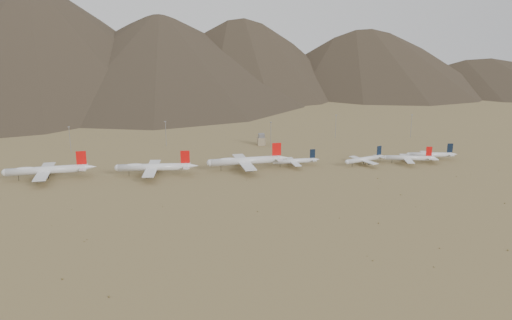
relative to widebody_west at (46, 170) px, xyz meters
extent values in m
plane|color=#9C8550|center=(158.63, -27.45, -7.27)|extent=(3000.00, 3000.00, 0.00)
cylinder|color=silver|center=(-0.30, -0.03, -0.08)|extent=(59.41, 10.98, 6.11)
sphere|color=silver|center=(-29.75, -2.47, -0.08)|extent=(5.99, 5.99, 5.99)
cone|color=silver|center=(32.69, 2.71, 0.38)|extent=(11.06, 6.36, 5.50)
cube|color=silver|center=(-1.48, -0.12, -0.99)|extent=(13.91, 54.78, 0.76)
cube|color=silver|center=(27.97, 2.32, 0.53)|extent=(7.01, 20.96, 0.37)
cube|color=red|center=(26.80, 2.23, 8.39)|extent=(7.70, 1.18, 10.84)
cylinder|color=black|center=(-20.92, -1.74, -5.20)|extent=(0.39, 0.39, 4.14)
cylinder|color=black|center=(0.75, 1.59, -5.20)|extent=(0.49, 0.49, 4.14)
cylinder|color=black|center=(1.00, -1.45, -5.20)|extent=(0.49, 0.49, 4.14)
ellipsoid|color=silver|center=(-15.62, -1.30, 1.60)|extent=(19.23, 6.13, 3.66)
cylinder|color=slate|center=(-2.38, 10.68, -2.51)|extent=(6.12, 3.23, 2.75)
cylinder|color=slate|center=(-0.58, -10.92, -2.51)|extent=(6.12, 3.23, 2.75)
cylinder|color=slate|center=(-3.18, 20.40, -2.51)|extent=(6.12, 3.23, 2.75)
cylinder|color=slate|center=(0.23, -20.64, -2.51)|extent=(6.12, 3.23, 2.75)
cylinder|color=silver|center=(83.24, -3.08, -0.41)|extent=(56.62, 10.23, 5.82)
sphere|color=silver|center=(55.16, -0.87, -0.41)|extent=(5.71, 5.71, 5.71)
cone|color=silver|center=(114.69, -5.56, 0.02)|extent=(10.52, 6.02, 5.24)
cube|color=silver|center=(82.11, -2.99, -1.29)|extent=(13.04, 52.19, 0.73)
cube|color=silver|center=(110.20, -5.20, 0.17)|extent=(6.60, 19.96, 0.35)
cube|color=red|center=(109.07, -5.11, 7.66)|extent=(7.34, 1.10, 10.33)
cylinder|color=black|center=(63.58, -1.53, -5.30)|extent=(0.38, 0.38, 3.94)
cylinder|color=black|center=(84.48, -1.72, -5.30)|extent=(0.47, 0.47, 3.94)
cylinder|color=black|center=(84.25, -4.62, -5.30)|extent=(0.47, 0.47, 3.94)
ellipsoid|color=silver|center=(68.63, -1.93, 1.19)|extent=(18.32, 5.77, 3.49)
cylinder|color=slate|center=(82.93, 7.30, -2.73)|extent=(5.82, 3.05, 2.62)
cylinder|color=slate|center=(81.30, -13.29, -2.73)|extent=(5.82, 3.05, 2.62)
cylinder|color=slate|center=(83.65, 16.57, -2.73)|extent=(5.82, 3.05, 2.62)
cylinder|color=slate|center=(80.57, -22.56, -2.73)|extent=(5.82, 3.05, 2.62)
cylinder|color=silver|center=(159.67, 3.69, 0.02)|extent=(60.20, 10.98, 6.19)
sphere|color=silver|center=(129.81, 1.28, 0.02)|extent=(6.07, 6.07, 6.07)
cone|color=silver|center=(193.10, 6.38, 0.48)|extent=(11.19, 6.42, 5.57)
cube|color=silver|center=(158.47, 3.59, -0.91)|extent=(13.96, 55.50, 0.77)
cube|color=silver|center=(188.33, 6.00, 0.64)|extent=(7.05, 21.23, 0.37)
cube|color=red|center=(187.13, 5.90, 8.60)|extent=(7.81, 1.18, 10.98)
cylinder|color=black|center=(138.77, 2.00, -5.17)|extent=(0.40, 0.40, 4.19)
cylinder|color=black|center=(160.74, 5.32, -5.17)|extent=(0.50, 0.50, 4.19)
cylinder|color=black|center=(160.99, 2.24, -5.17)|extent=(0.50, 0.50, 4.19)
ellipsoid|color=silver|center=(144.14, 2.43, 1.72)|extent=(19.48, 6.17, 3.71)
cylinder|color=slate|center=(157.59, 14.54, -2.44)|extent=(6.19, 3.26, 2.79)
cylinder|color=slate|center=(159.35, -7.36, -2.44)|extent=(6.19, 3.26, 2.79)
cylinder|color=slate|center=(156.80, 24.39, -2.44)|extent=(6.19, 3.26, 2.79)
cylinder|color=slate|center=(160.15, -17.21, -2.44)|extent=(6.19, 3.26, 2.79)
cylinder|color=silver|center=(202.86, 6.45, -2.65)|extent=(36.10, 5.80, 3.90)
sphere|color=silver|center=(184.92, 5.50, -2.65)|extent=(3.82, 3.82, 3.82)
cone|color=silver|center=(222.96, 7.52, -2.35)|extent=(6.65, 3.85, 3.51)
cube|color=silver|center=(202.15, 6.41, -3.23)|extent=(7.37, 31.07, 0.49)
cube|color=silver|center=(220.09, 7.36, -2.26)|extent=(3.85, 11.86, 0.23)
cube|color=black|center=(219.37, 7.33, 3.15)|extent=(4.68, 0.60, 7.70)
cylinder|color=black|center=(190.30, 5.79, -5.93)|extent=(0.41, 0.41, 2.67)
cylinder|color=black|center=(203.53, 7.46, -5.93)|extent=(0.51, 0.51, 2.67)
cylinder|color=black|center=(203.63, 5.52, -5.93)|extent=(0.51, 0.51, 2.67)
cylinder|color=slate|center=(201.69, 15.03, -4.20)|extent=(3.68, 1.94, 1.76)
cylinder|color=slate|center=(202.60, -2.20, -4.20)|extent=(3.68, 1.94, 1.76)
cylinder|color=silver|center=(264.62, 1.91, -2.45)|extent=(36.57, 16.75, 4.07)
sphere|color=silver|center=(247.04, -4.56, -2.45)|extent=(3.99, 3.99, 3.99)
cone|color=silver|center=(284.31, 9.15, -2.15)|extent=(7.59, 5.76, 3.66)
cube|color=silver|center=(263.92, 1.65, -3.06)|extent=(16.71, 32.21, 0.51)
cube|color=silver|center=(281.50, 8.12, -2.04)|extent=(7.38, 12.62, 0.24)
cube|color=black|center=(280.80, 7.86, 3.60)|extent=(4.70, 2.03, 8.03)
cylinder|color=black|center=(252.31, -2.62, -5.88)|extent=(0.43, 0.43, 2.78)
cylinder|color=black|center=(264.97, 3.12, -5.88)|extent=(0.54, 0.54, 2.78)
cylinder|color=black|center=(265.68, 1.21, -5.88)|extent=(0.54, 0.54, 2.78)
cylinder|color=slate|center=(260.81, 10.09, -4.07)|extent=(4.15, 3.01, 1.83)
cylinder|color=slate|center=(267.02, -6.79, -4.07)|extent=(4.15, 3.01, 1.83)
cylinder|color=silver|center=(304.62, -0.09, -2.26)|extent=(38.94, 12.84, 4.23)
sphere|color=silver|center=(285.62, 4.26, -2.26)|extent=(4.15, 4.15, 4.15)
cone|color=silver|center=(325.90, -4.97, -1.94)|extent=(7.69, 5.28, 3.81)
cube|color=silver|center=(303.86, 0.08, -2.89)|extent=(13.55, 33.96, 0.53)
cube|color=silver|center=(322.86, -4.28, -1.83)|extent=(6.26, 13.16, 0.25)
cube|color=red|center=(322.10, -4.10, 4.04)|extent=(5.02, 1.50, 8.35)
cylinder|color=black|center=(291.32, 2.96, -5.82)|extent=(0.45, 0.45, 2.90)
cylinder|color=black|center=(305.62, 0.76, -5.82)|extent=(0.56, 0.56, 2.90)
cylinder|color=black|center=(305.14, -1.30, -5.82)|extent=(0.56, 0.56, 2.90)
cylinder|color=slate|center=(305.95, 9.20, -3.94)|extent=(4.23, 2.73, 1.90)
cylinder|color=slate|center=(301.77, -9.04, -3.94)|extent=(4.23, 2.73, 1.90)
cylinder|color=silver|center=(329.72, 7.87, -2.29)|extent=(38.94, 10.12, 4.21)
sphere|color=silver|center=(310.57, 10.85, -2.29)|extent=(4.12, 4.12, 4.12)
cone|color=silver|center=(351.17, 4.53, -1.97)|extent=(7.48, 4.82, 3.79)
cube|color=silver|center=(328.96, 7.99, -2.92)|extent=(11.24, 33.78, 0.53)
cube|color=silver|center=(348.11, 5.01, -1.86)|extent=(5.39, 13.01, 0.25)
cube|color=black|center=(347.34, 5.13, 3.97)|extent=(5.04, 1.15, 8.31)
cylinder|color=black|center=(316.32, 9.96, -5.83)|extent=(0.44, 0.44, 2.88)
cylinder|color=black|center=(330.65, 8.79, -5.83)|extent=(0.55, 0.55, 2.88)
cylinder|color=black|center=(330.33, 6.71, -5.83)|extent=(0.55, 0.55, 2.88)
cylinder|color=slate|center=(330.39, 17.18, -3.96)|extent=(4.12, 2.47, 1.89)
cylinder|color=slate|center=(327.53, -1.20, -3.96)|extent=(4.12, 2.47, 1.89)
cube|color=gray|center=(188.63, 92.55, -3.27)|extent=(8.00, 8.00, 8.00)
cube|color=slate|center=(188.63, 92.55, 2.73)|extent=(6.00, 6.00, 4.00)
cylinder|color=gray|center=(1.31, 89.28, 5.23)|extent=(0.50, 0.50, 25.00)
cube|color=gray|center=(1.31, 89.28, 18.03)|extent=(2.00, 0.60, 0.80)
cylinder|color=gray|center=(91.87, 103.70, 5.23)|extent=(0.50, 0.50, 25.00)
cube|color=gray|center=(91.87, 103.70, 18.03)|extent=(2.00, 0.60, 0.80)
cylinder|color=gray|center=(196.58, 82.87, 5.23)|extent=(0.50, 0.50, 25.00)
cube|color=gray|center=(196.58, 82.87, 18.03)|extent=(2.00, 0.60, 0.80)
cylinder|color=gray|center=(275.13, 115.38, 5.23)|extent=(0.50, 0.50, 25.00)
cube|color=gray|center=(275.13, 115.38, 18.03)|extent=(2.00, 0.60, 0.80)
cylinder|color=gray|center=(357.52, 103.80, 5.23)|extent=(0.50, 0.50, 25.00)
cube|color=gray|center=(357.52, 103.80, 18.03)|extent=(2.00, 0.60, 0.80)
ellipsoid|color=brown|center=(260.05, -41.10, -6.91)|extent=(0.97, 0.97, 0.73)
ellipsoid|color=brown|center=(258.95, -49.59, -7.10)|extent=(0.63, 0.63, 0.33)
ellipsoid|color=brown|center=(-21.47, -45.19, -7.01)|extent=(0.64, 0.64, 0.51)
ellipsoid|color=brown|center=(153.46, -100.17, -6.93)|extent=(0.78, 0.78, 0.69)
ellipsoid|color=brown|center=(369.33, -35.27, -7.06)|extent=(0.57, 0.57, 0.42)
ellipsoid|color=brown|center=(322.25, -111.17, -6.90)|extent=(0.94, 0.94, 0.73)
ellipsoid|color=brown|center=(50.12, -132.07, -7.04)|extent=(0.81, 0.81, 0.46)
ellipsoid|color=brown|center=(199.14, -174.65, -7.11)|extent=(0.56, 0.56, 0.32)
ellipsoid|color=brown|center=(223.02, -132.04, -6.90)|extent=(0.82, 0.82, 0.73)
ellipsoid|color=brown|center=(324.87, -46.12, -7.07)|extent=(0.65, 0.65, 0.40)
ellipsoid|color=brown|center=(276.06, -179.89, -6.85)|extent=(0.95, 0.95, 0.84)
ellipsoid|color=brown|center=(32.90, -77.02, -7.07)|extent=(0.63, 0.63, 0.39)
ellipsoid|color=brown|center=(26.53, -103.93, -7.09)|extent=(0.51, 0.51, 0.36)
ellipsoid|color=brown|center=(71.13, -195.88, -6.87)|extent=(0.95, 0.95, 0.80)
ellipsoid|color=brown|center=(155.93, -29.50, -7.10)|extent=(0.55, 0.55, 0.34)
ellipsoid|color=brown|center=(92.15, -81.12, -7.03)|extent=(0.54, 0.54, 0.47)
ellipsoid|color=brown|center=(51.12, -129.50, -7.02)|extent=(0.61, 0.61, 0.49)
ellipsoid|color=brown|center=(260.26, -82.39, -7.00)|extent=(0.92, 0.92, 0.53)
ellipsoid|color=brown|center=(241.53, -171.55, -7.01)|extent=(0.66, 0.66, 0.52)
ellipsoid|color=brown|center=(227.38, -191.64, -7.04)|extent=(0.60, 0.60, 0.46)
ellipsoid|color=brown|center=(338.88, -43.15, -7.11)|extent=(0.52, 0.52, 0.31)
ellipsoid|color=brown|center=(259.11, -108.23, -7.05)|extent=(0.55, 0.55, 0.44)
ellipsoid|color=brown|center=(202.28, -119.72, -7.06)|extent=(0.60, 0.60, 0.42)
ellipsoid|color=brown|center=(249.77, -66.77, -7.09)|extent=(0.56, 0.56, 0.36)
ellipsoid|color=brown|center=(47.29, -175.56, -6.95)|extent=(1.01, 1.01, 0.64)
ellipsoid|color=brown|center=(200.03, -180.07, -7.00)|extent=(0.77, 0.77, 0.54)
camera|label=1|loc=(104.16, -401.54, 106.71)|focal=35.00mm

